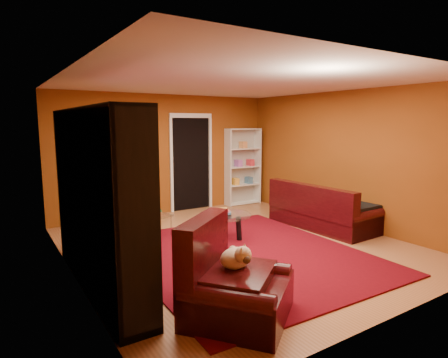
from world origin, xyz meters
TOP-DOWN VIEW (x-y plane):
  - floor at (0.00, 0.00)m, footprint 5.00×5.50m
  - ceiling at (0.00, 0.00)m, footprint 5.00×5.50m
  - wall_back at (0.00, 2.77)m, footprint 5.00×0.05m
  - wall_left at (-2.52, 0.00)m, footprint 0.05×5.50m
  - wall_right at (2.52, 0.00)m, footprint 0.05×5.50m
  - doorway at (0.60, 2.73)m, footprint 1.06×0.60m
  - rug at (-0.17, -0.44)m, footprint 3.38×3.91m
  - media_unit at (-2.27, -0.35)m, footprint 0.44×2.81m
  - christmas_tree at (-1.03, 2.15)m, footprint 1.36×1.36m
  - gift_box_teal at (-1.89, 1.65)m, footprint 0.36×0.36m
  - gift_box_green at (-0.91, 1.90)m, footprint 0.30×0.30m
  - gift_box_red at (-1.38, 2.00)m, footprint 0.27×0.27m
  - white_bookshelf at (1.94, 2.57)m, footprint 0.89×0.35m
  - armchair at (-1.30, -1.90)m, footprint 1.49×1.49m
  - dog at (-1.29, -1.83)m, footprint 0.50×0.48m
  - sofa at (2.02, 0.04)m, footprint 0.98×2.06m
  - coffee_table at (-0.01, 0.35)m, footprint 1.17×1.17m
  - acrylic_chair at (-0.90, 1.14)m, footprint 0.51×0.53m

SIDE VIEW (x-z plane):
  - floor at x=0.00m, z-range -0.05..0.00m
  - rug at x=-0.17m, z-range 0.00..0.02m
  - gift_box_red at x=-1.38m, z-range 0.00..0.20m
  - gift_box_teal at x=-1.89m, z-range 0.00..0.27m
  - gift_box_green at x=-0.91m, z-range 0.00..0.28m
  - coffee_table at x=-0.01m, z-range -0.04..0.51m
  - acrylic_chair at x=-0.90m, z-range 0.00..0.76m
  - armchair at x=-1.30m, z-range 0.00..0.83m
  - sofa at x=2.02m, z-range 0.00..0.87m
  - dog at x=-1.29m, z-range 0.48..0.75m
  - white_bookshelf at x=1.94m, z-range -0.03..1.88m
  - christmas_tree at x=-1.03m, z-range -0.03..2.05m
  - doorway at x=0.60m, z-range -0.03..2.13m
  - media_unit at x=-2.27m, z-range 0.00..2.15m
  - wall_back at x=0.00m, z-range 0.00..2.60m
  - wall_left at x=-2.52m, z-range 0.00..2.60m
  - wall_right at x=2.52m, z-range 0.00..2.60m
  - ceiling at x=0.00m, z-range 2.60..2.65m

